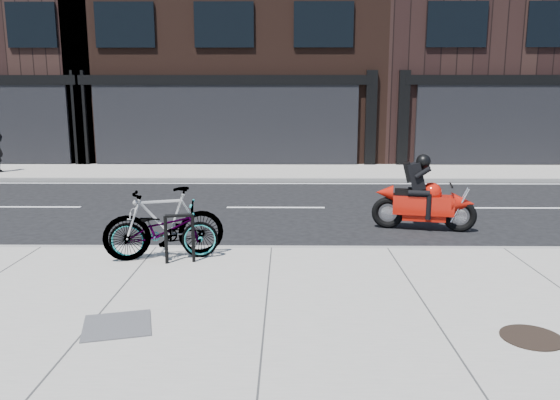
{
  "coord_description": "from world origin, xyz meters",
  "views": [
    {
      "loc": [
        0.24,
        -11.07,
        2.73
      ],
      "look_at": [
        0.14,
        -1.65,
        0.9
      ],
      "focal_mm": 35.0,
      "sensor_mm": 36.0,
      "label": 1
    }
  ],
  "objects_px": {
    "bicycle_front": "(164,230)",
    "utility_grate": "(117,325)",
    "bike_rack": "(179,234)",
    "motorcycle": "(429,200)",
    "manhole_cover": "(532,337)",
    "bicycle_rear": "(164,223)"
  },
  "relations": [
    {
      "from": "bicycle_rear",
      "to": "utility_grate",
      "type": "distance_m",
      "value": 2.71
    },
    {
      "from": "manhole_cover",
      "to": "utility_grate",
      "type": "height_order",
      "value": "same"
    },
    {
      "from": "bicycle_rear",
      "to": "utility_grate",
      "type": "relative_size",
      "value": 2.55
    },
    {
      "from": "bicycle_front",
      "to": "bicycle_rear",
      "type": "height_order",
      "value": "bicycle_rear"
    },
    {
      "from": "bike_rack",
      "to": "bicycle_front",
      "type": "height_order",
      "value": "bicycle_front"
    },
    {
      "from": "motorcycle",
      "to": "utility_grate",
      "type": "bearing_deg",
      "value": -121.4
    },
    {
      "from": "bicycle_front",
      "to": "utility_grate",
      "type": "relative_size",
      "value": 2.32
    },
    {
      "from": "manhole_cover",
      "to": "motorcycle",
      "type": "bearing_deg",
      "value": 87.61
    },
    {
      "from": "bike_rack",
      "to": "utility_grate",
      "type": "relative_size",
      "value": 1.04
    },
    {
      "from": "manhole_cover",
      "to": "utility_grate",
      "type": "distance_m",
      "value": 4.61
    },
    {
      "from": "bicycle_rear",
      "to": "motorcycle",
      "type": "bearing_deg",
      "value": 98.58
    },
    {
      "from": "bicycle_front",
      "to": "bicycle_rear",
      "type": "bearing_deg",
      "value": -94.82
    },
    {
      "from": "bicycle_front",
      "to": "utility_grate",
      "type": "height_order",
      "value": "bicycle_front"
    },
    {
      "from": "bike_rack",
      "to": "manhole_cover",
      "type": "xyz_separation_m",
      "value": [
        4.33,
        -2.66,
        -0.45
      ]
    },
    {
      "from": "motorcycle",
      "to": "utility_grate",
      "type": "relative_size",
      "value": 2.76
    },
    {
      "from": "bike_rack",
      "to": "manhole_cover",
      "type": "bearing_deg",
      "value": -31.56
    },
    {
      "from": "bike_rack",
      "to": "manhole_cover",
      "type": "relative_size",
      "value": 1.19
    },
    {
      "from": "bicycle_rear",
      "to": "bicycle_front",
      "type": "bearing_deg",
      "value": -107.86
    },
    {
      "from": "motorcycle",
      "to": "manhole_cover",
      "type": "bearing_deg",
      "value": -80.17
    },
    {
      "from": "bike_rack",
      "to": "motorcycle",
      "type": "relative_size",
      "value": 0.38
    },
    {
      "from": "bike_rack",
      "to": "motorcycle",
      "type": "xyz_separation_m",
      "value": [
        4.55,
        2.67,
        0.04
      ]
    },
    {
      "from": "bike_rack",
      "to": "bicycle_rear",
      "type": "bearing_deg",
      "value": 138.24
    }
  ]
}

